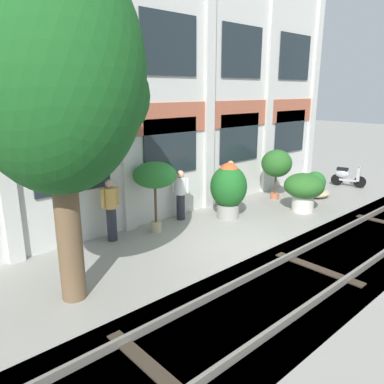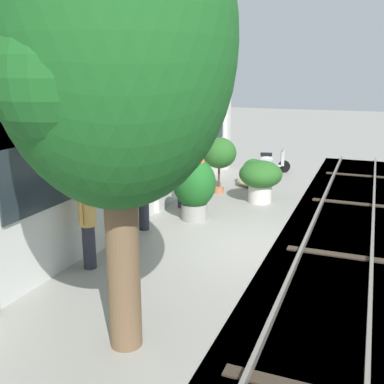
{
  "view_description": "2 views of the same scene",
  "coord_description": "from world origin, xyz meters",
  "px_view_note": "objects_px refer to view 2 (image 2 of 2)",
  "views": [
    {
      "loc": [
        -7.12,
        -5.98,
        3.89
      ],
      "look_at": [
        -0.9,
        0.86,
        1.37
      ],
      "focal_mm": 35.0,
      "sensor_mm": 36.0,
      "label": 1
    },
    {
      "loc": [
        -9.45,
        -2.69,
        3.85
      ],
      "look_at": [
        -0.15,
        1.06,
        1.17
      ],
      "focal_mm": 42.0,
      "sensor_mm": 36.0,
      "label": 2
    }
  ],
  "objects_px": {
    "broadleaf_tree": "(114,51)",
    "potted_plant_stone_basin": "(261,177)",
    "resident_watching_tracks": "(88,226)",
    "scooter_near_curb": "(271,161)",
    "potted_plant_wide_bowl": "(254,175)",
    "resident_near_plants": "(144,198)",
    "potted_plant_terracotta_small": "(219,154)",
    "potted_plant_tall_urn": "(130,179)",
    "potted_plant_ribbed_drum": "(194,184)",
    "resident_by_doorway": "(182,179)"
  },
  "relations": [
    {
      "from": "broadleaf_tree",
      "to": "potted_plant_stone_basin",
      "type": "distance_m",
      "value": 8.68
    },
    {
      "from": "resident_watching_tracks",
      "to": "scooter_near_curb",
      "type": "bearing_deg",
      "value": 81.5
    },
    {
      "from": "potted_plant_stone_basin",
      "to": "potted_plant_wide_bowl",
      "type": "distance_m",
      "value": 2.06
    },
    {
      "from": "potted_plant_wide_bowl",
      "to": "resident_near_plants",
      "type": "bearing_deg",
      "value": 165.14
    },
    {
      "from": "potted_plant_wide_bowl",
      "to": "scooter_near_curb",
      "type": "height_order",
      "value": "scooter_near_curb"
    },
    {
      "from": "scooter_near_curb",
      "to": "resident_near_plants",
      "type": "bearing_deg",
      "value": -117.85
    },
    {
      "from": "potted_plant_terracotta_small",
      "to": "scooter_near_curb",
      "type": "height_order",
      "value": "potted_plant_terracotta_small"
    },
    {
      "from": "potted_plant_stone_basin",
      "to": "potted_plant_terracotta_small",
      "type": "relative_size",
      "value": 0.71
    },
    {
      "from": "potted_plant_stone_basin",
      "to": "potted_plant_tall_urn",
      "type": "distance_m",
      "value": 5.11
    },
    {
      "from": "potted_plant_tall_urn",
      "to": "potted_plant_terracotta_small",
      "type": "bearing_deg",
      "value": -3.02
    },
    {
      "from": "potted_plant_terracotta_small",
      "to": "potted_plant_ribbed_drum",
      "type": "xyz_separation_m",
      "value": [
        -2.87,
        -0.27,
        -0.33
      ]
    },
    {
      "from": "potted_plant_terracotta_small",
      "to": "potted_plant_tall_urn",
      "type": "bearing_deg",
      "value": 176.98
    },
    {
      "from": "potted_plant_ribbed_drum",
      "to": "resident_by_doorway",
      "type": "height_order",
      "value": "potted_plant_ribbed_drum"
    },
    {
      "from": "broadleaf_tree",
      "to": "resident_by_doorway",
      "type": "bearing_deg",
      "value": 16.41
    },
    {
      "from": "resident_near_plants",
      "to": "scooter_near_curb",
      "type": "bearing_deg",
      "value": 136.28
    },
    {
      "from": "potted_plant_ribbed_drum",
      "to": "broadleaf_tree",
      "type": "bearing_deg",
      "value": -168.14
    },
    {
      "from": "potted_plant_stone_basin",
      "to": "potted_plant_ribbed_drum",
      "type": "distance_m",
      "value": 2.62
    },
    {
      "from": "resident_by_doorway",
      "to": "resident_near_plants",
      "type": "height_order",
      "value": "resident_by_doorway"
    },
    {
      "from": "resident_watching_tracks",
      "to": "potted_plant_tall_urn",
      "type": "bearing_deg",
      "value": 77.4
    },
    {
      "from": "potted_plant_tall_urn",
      "to": "resident_watching_tracks",
      "type": "relative_size",
      "value": 1.2
    },
    {
      "from": "potted_plant_ribbed_drum",
      "to": "resident_near_plants",
      "type": "distance_m",
      "value": 1.5
    },
    {
      "from": "potted_plant_wide_bowl",
      "to": "resident_by_doorway",
      "type": "relative_size",
      "value": 0.71
    },
    {
      "from": "broadleaf_tree",
      "to": "resident_near_plants",
      "type": "bearing_deg",
      "value": 24.79
    },
    {
      "from": "potted_plant_tall_urn",
      "to": "scooter_near_curb",
      "type": "height_order",
      "value": "potted_plant_tall_urn"
    },
    {
      "from": "potted_plant_terracotta_small",
      "to": "resident_watching_tracks",
      "type": "relative_size",
      "value": 1.09
    },
    {
      "from": "potted_plant_terracotta_small",
      "to": "potted_plant_wide_bowl",
      "type": "relative_size",
      "value": 1.61
    },
    {
      "from": "resident_by_doorway",
      "to": "potted_plant_ribbed_drum",
      "type": "bearing_deg",
      "value": -111.02
    },
    {
      "from": "broadleaf_tree",
      "to": "potted_plant_wide_bowl",
      "type": "xyz_separation_m",
      "value": [
        9.92,
        0.65,
        -3.72
      ]
    },
    {
      "from": "resident_by_doorway",
      "to": "resident_near_plants",
      "type": "xyz_separation_m",
      "value": [
        -2.13,
        0.13,
        -0.03
      ]
    },
    {
      "from": "broadleaf_tree",
      "to": "potted_plant_tall_urn",
      "type": "height_order",
      "value": "broadleaf_tree"
    },
    {
      "from": "potted_plant_ribbed_drum",
      "to": "scooter_near_curb",
      "type": "xyz_separation_m",
      "value": [
        6.63,
        -0.64,
        -0.54
      ]
    },
    {
      "from": "potted_plant_stone_basin",
      "to": "potted_plant_terracotta_small",
      "type": "bearing_deg",
      "value": 69.52
    },
    {
      "from": "potted_plant_tall_urn",
      "to": "potted_plant_wide_bowl",
      "type": "height_order",
      "value": "potted_plant_tall_urn"
    },
    {
      "from": "potted_plant_tall_urn",
      "to": "broadleaf_tree",
      "type": "bearing_deg",
      "value": -152.07
    },
    {
      "from": "resident_near_plants",
      "to": "potted_plant_ribbed_drum",
      "type": "bearing_deg",
      "value": 111.2
    },
    {
      "from": "broadleaf_tree",
      "to": "resident_near_plants",
      "type": "xyz_separation_m",
      "value": [
        4.51,
        2.08,
        -3.27
      ]
    },
    {
      "from": "broadleaf_tree",
      "to": "potted_plant_ribbed_drum",
      "type": "xyz_separation_m",
      "value": [
        5.72,
        1.2,
        -3.12
      ]
    },
    {
      "from": "scooter_near_curb",
      "to": "potted_plant_tall_urn",
      "type": "bearing_deg",
      "value": -114.36
    },
    {
      "from": "potted_plant_ribbed_drum",
      "to": "resident_near_plants",
      "type": "height_order",
      "value": "potted_plant_ribbed_drum"
    },
    {
      "from": "potted_plant_terracotta_small",
      "to": "resident_near_plants",
      "type": "distance_m",
      "value": 4.15
    },
    {
      "from": "potted_plant_ribbed_drum",
      "to": "resident_by_doorway",
      "type": "distance_m",
      "value": 1.19
    },
    {
      "from": "potted_plant_terracotta_small",
      "to": "resident_by_doorway",
      "type": "relative_size",
      "value": 1.14
    },
    {
      "from": "potted_plant_wide_bowl",
      "to": "scooter_near_curb",
      "type": "relative_size",
      "value": 0.84
    },
    {
      "from": "potted_plant_tall_urn",
      "to": "potted_plant_wide_bowl",
      "type": "distance_m",
      "value": 6.82
    },
    {
      "from": "resident_watching_tracks",
      "to": "resident_near_plants",
      "type": "bearing_deg",
      "value": 90.97
    },
    {
      "from": "broadleaf_tree",
      "to": "potted_plant_terracotta_small",
      "type": "height_order",
      "value": "broadleaf_tree"
    },
    {
      "from": "potted_plant_tall_urn",
      "to": "scooter_near_curb",
      "type": "relative_size",
      "value": 1.49
    },
    {
      "from": "potted_plant_terracotta_small",
      "to": "scooter_near_curb",
      "type": "xyz_separation_m",
      "value": [
        3.77,
        -0.91,
        -0.87
      ]
    },
    {
      "from": "potted_plant_ribbed_drum",
      "to": "scooter_near_curb",
      "type": "bearing_deg",
      "value": -5.5
    },
    {
      "from": "potted_plant_terracotta_small",
      "to": "scooter_near_curb",
      "type": "bearing_deg",
      "value": -13.58
    }
  ]
}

